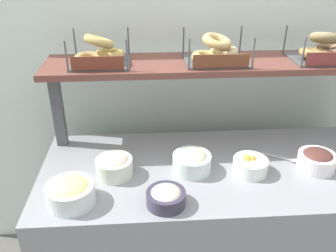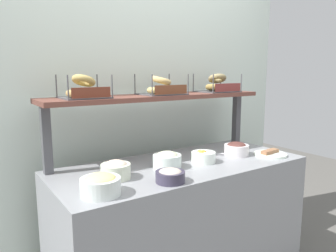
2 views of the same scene
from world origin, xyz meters
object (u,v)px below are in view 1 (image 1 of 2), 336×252
(bowl_scallion_spread, at_px, (192,161))
(serving_spoon_near_plate, at_px, (287,159))
(bowl_potato_salad, at_px, (114,165))
(bowl_egg_salad, at_px, (70,192))
(bowl_fruit_salad, at_px, (250,165))
(bagel_basket_plain, at_px, (216,53))
(bagel_basket_everything, at_px, (322,50))
(bowl_chocolate_spread, at_px, (317,160))
(bagel_basket_sesame, at_px, (100,54))
(bowl_tuna_salad, at_px, (166,197))

(bowl_scallion_spread, height_order, serving_spoon_near_plate, bowl_scallion_spread)
(bowl_potato_salad, xyz_separation_m, serving_spoon_near_plate, (0.82, 0.07, -0.04))
(bowl_potato_salad, bearing_deg, bowl_egg_salad, -132.16)
(bowl_potato_salad, height_order, bowl_scallion_spread, bowl_potato_salad)
(bowl_fruit_salad, distance_m, bagel_basket_plain, 0.55)
(bowl_potato_salad, height_order, serving_spoon_near_plate, bowl_potato_salad)
(bowl_egg_salad, distance_m, bagel_basket_everything, 1.33)
(bowl_egg_salad, xyz_separation_m, bowl_potato_salad, (0.16, 0.18, -0.00))
(bowl_potato_salad, distance_m, serving_spoon_near_plate, 0.83)
(bowl_potato_salad, distance_m, bagel_basket_everything, 1.13)
(bowl_chocolate_spread, distance_m, bagel_basket_plain, 0.68)
(bowl_fruit_salad, bearing_deg, bagel_basket_everything, 38.18)
(serving_spoon_near_plate, relative_size, bagel_basket_plain, 0.55)
(serving_spoon_near_plate, height_order, bagel_basket_plain, bagel_basket_plain)
(bowl_fruit_salad, distance_m, serving_spoon_near_plate, 0.23)
(bowl_scallion_spread, distance_m, bagel_basket_sesame, 0.65)
(serving_spoon_near_plate, bearing_deg, bowl_fruit_salad, -157.52)
(serving_spoon_near_plate, distance_m, bagel_basket_plain, 0.62)
(bowl_chocolate_spread, bearing_deg, bagel_basket_everything, 76.18)
(bowl_scallion_spread, bearing_deg, bowl_tuna_salad, -120.14)
(bagel_basket_everything, bearing_deg, bowl_chocolate_spread, -103.82)
(bowl_tuna_salad, relative_size, bowl_scallion_spread, 0.90)
(bowl_chocolate_spread, distance_m, serving_spoon_near_plate, 0.14)
(bowl_fruit_salad, xyz_separation_m, bagel_basket_plain, (-0.13, 0.31, 0.44))
(bowl_fruit_salad, height_order, bowl_potato_salad, bowl_potato_salad)
(bowl_potato_salad, xyz_separation_m, bowl_scallion_spread, (0.35, 0.01, -0.00))
(bowl_chocolate_spread, relative_size, serving_spoon_near_plate, 1.05)
(bowl_fruit_salad, distance_m, bowl_tuna_salad, 0.44)
(bagel_basket_sesame, distance_m, bagel_basket_plain, 0.55)
(bowl_tuna_salad, height_order, bagel_basket_sesame, bagel_basket_sesame)
(bowl_fruit_salad, height_order, bowl_egg_salad, bowl_egg_salad)
(bowl_potato_salad, height_order, bagel_basket_everything, bagel_basket_everything)
(bowl_fruit_salad, relative_size, bagel_basket_plain, 0.53)
(bowl_egg_salad, bearing_deg, bagel_basket_sesame, 77.44)
(serving_spoon_near_plate, xyz_separation_m, bagel_basket_everything, (0.18, 0.22, 0.47))
(bowl_tuna_salad, relative_size, bagel_basket_everything, 0.53)
(bagel_basket_everything, bearing_deg, bowl_tuna_salad, -147.34)
(bowl_potato_salad, bearing_deg, bagel_basket_everything, 15.92)
(bowl_chocolate_spread, relative_size, bowl_scallion_spread, 0.98)
(bowl_chocolate_spread, xyz_separation_m, bagel_basket_everything, (0.07, 0.30, 0.43))
(serving_spoon_near_plate, bearing_deg, bowl_egg_salad, -165.95)
(bowl_scallion_spread, xyz_separation_m, bagel_basket_sesame, (-0.41, 0.28, 0.43))
(bowl_fruit_salad, distance_m, bowl_potato_salad, 0.61)
(bagel_basket_sesame, bearing_deg, bowl_potato_salad, -78.95)
(bowl_egg_salad, distance_m, bowl_chocolate_spread, 1.11)
(bowl_scallion_spread, relative_size, bagel_basket_plain, 0.60)
(bowl_potato_salad, xyz_separation_m, bagel_basket_plain, (0.49, 0.29, 0.42))
(bagel_basket_sesame, height_order, bagel_basket_everything, same)
(bowl_potato_salad, xyz_separation_m, bagel_basket_everything, (1.00, 0.29, 0.43))
(bowl_potato_salad, xyz_separation_m, bagel_basket_sesame, (-0.06, 0.29, 0.42))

